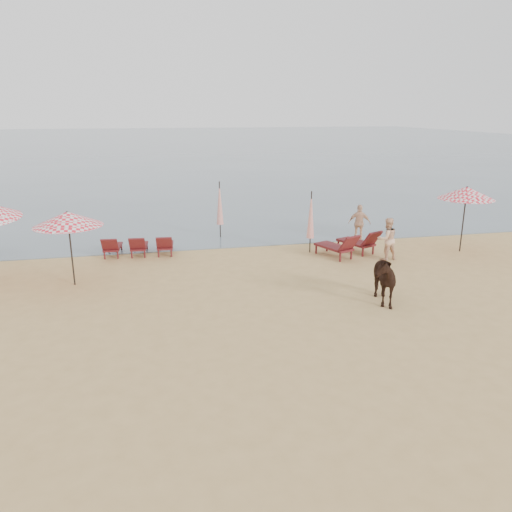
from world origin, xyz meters
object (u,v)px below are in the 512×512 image
(umbrella_closed_right, at_px, (311,215))
(beachgoer_right_a, at_px, (387,239))
(lounger_cluster_left, at_px, (139,246))
(umbrella_open_right, at_px, (467,193))
(cow, at_px, (379,277))
(umbrella_closed_left, at_px, (220,203))
(lounger_cluster_right, at_px, (349,244))
(umbrella_open_left_a, at_px, (68,219))
(beachgoer_right_b, at_px, (359,223))

(umbrella_closed_right, xyz_separation_m, beachgoer_right_a, (2.51, -1.57, -0.70))
(lounger_cluster_left, distance_m, umbrella_closed_right, 6.82)
(umbrella_open_right, distance_m, cow, 7.34)
(lounger_cluster_left, height_order, umbrella_closed_left, umbrella_closed_left)
(beachgoer_right_a, bearing_deg, lounger_cluster_right, -41.39)
(umbrella_open_left_a, distance_m, beachgoer_right_a, 11.29)
(umbrella_open_left_a, xyz_separation_m, umbrella_closed_left, (5.55, 5.16, -0.65))
(lounger_cluster_left, bearing_deg, lounger_cluster_right, -7.40)
(umbrella_closed_left, bearing_deg, lounger_cluster_right, -40.61)
(umbrella_open_left_a, bearing_deg, umbrella_open_right, 26.79)
(umbrella_closed_right, bearing_deg, lounger_cluster_right, -28.59)
(umbrella_open_left_a, relative_size, umbrella_closed_right, 0.99)
(umbrella_closed_left, xyz_separation_m, umbrella_closed_right, (3.14, -3.12, -0.03))
(lounger_cluster_left, bearing_deg, beachgoer_right_a, -10.84)
(lounger_cluster_left, xyz_separation_m, lounger_cluster_right, (8.02, -1.74, 0.07))
(beachgoer_right_a, relative_size, beachgoer_right_b, 1.01)
(umbrella_open_right, xyz_separation_m, beachgoer_right_a, (-3.45, -0.43, -1.55))
(cow, distance_m, beachgoer_right_a, 4.54)
(cow, bearing_deg, lounger_cluster_right, 86.38)
(umbrella_open_right, height_order, beachgoer_right_a, umbrella_open_right)
(lounger_cluster_left, height_order, cow, cow)
(umbrella_open_left_a, height_order, cow, umbrella_open_left_a)
(umbrella_open_right, relative_size, beachgoer_right_a, 1.62)
(umbrella_open_right, height_order, umbrella_closed_left, umbrella_open_right)
(lounger_cluster_right, xyz_separation_m, beachgoer_right_b, (1.25, 1.96, 0.33))
(umbrella_open_right, bearing_deg, cow, -138.99)
(umbrella_open_right, bearing_deg, lounger_cluster_left, 173.55)
(umbrella_open_left_a, xyz_separation_m, beachgoer_right_a, (11.19, 0.47, -1.38))
(beachgoer_right_b, bearing_deg, umbrella_open_right, 168.21)
(umbrella_closed_right, relative_size, cow, 1.36)
(lounger_cluster_right, height_order, beachgoer_right_a, beachgoer_right_a)
(lounger_cluster_right, distance_m, cow, 4.92)
(lounger_cluster_right, relative_size, umbrella_open_right, 0.94)
(lounger_cluster_left, distance_m, beachgoer_right_a, 9.52)
(umbrella_open_left_a, xyz_separation_m, beachgoer_right_b, (11.30, 3.26, -1.39))
(umbrella_open_left_a, relative_size, beachgoer_right_b, 1.52)
(umbrella_closed_left, distance_m, umbrella_closed_right, 4.43)
(lounger_cluster_right, bearing_deg, cow, -125.10)
(lounger_cluster_left, distance_m, cow, 9.54)
(umbrella_closed_right, bearing_deg, lounger_cluster_left, 171.49)
(lounger_cluster_right, relative_size, beachgoer_right_a, 1.53)
(umbrella_closed_left, relative_size, beachgoer_right_b, 1.56)
(umbrella_closed_right, distance_m, beachgoer_right_a, 3.04)
(umbrella_closed_left, xyz_separation_m, beachgoer_right_a, (5.65, -4.69, -0.73))
(beachgoer_right_a, bearing_deg, umbrella_closed_right, -37.52)
(umbrella_closed_right, xyz_separation_m, cow, (0.29, -5.54, -0.75))
(lounger_cluster_right, bearing_deg, umbrella_closed_right, 128.89)
(umbrella_closed_right, distance_m, cow, 5.60)
(lounger_cluster_left, relative_size, umbrella_closed_right, 1.12)
(lounger_cluster_left, height_order, beachgoer_right_a, beachgoer_right_a)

